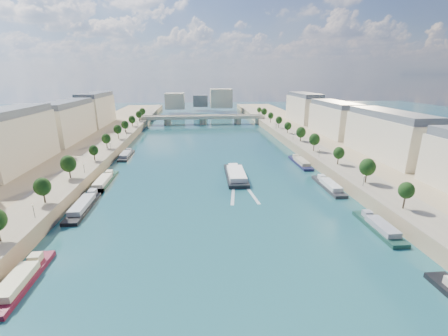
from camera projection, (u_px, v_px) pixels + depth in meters
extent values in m
plane|color=#0C2D37|center=(210.00, 161.00, 156.65)|extent=(700.00, 700.00, 0.00)
cube|color=#9E8460|center=(66.00, 160.00, 149.33)|extent=(44.00, 520.00, 5.00)
cube|color=#9E8460|center=(342.00, 153.00, 162.48)|extent=(44.00, 520.00, 5.00)
cube|color=gray|center=(96.00, 155.00, 149.94)|extent=(14.00, 520.00, 0.10)
cube|color=gray|center=(316.00, 149.00, 160.35)|extent=(14.00, 520.00, 0.10)
cylinder|color=#382B1E|center=(45.00, 196.00, 94.47)|extent=(0.50, 0.50, 3.82)
ellipsoid|color=black|center=(43.00, 185.00, 93.40)|extent=(4.80, 4.80, 5.52)
cylinder|color=#382B1E|center=(74.00, 172.00, 117.27)|extent=(0.50, 0.50, 3.82)
ellipsoid|color=black|center=(73.00, 163.00, 116.20)|extent=(4.80, 4.80, 5.52)
cylinder|color=#382B1E|center=(93.00, 156.00, 140.07)|extent=(0.50, 0.50, 3.82)
ellipsoid|color=black|center=(92.00, 149.00, 139.00)|extent=(4.80, 4.80, 5.52)
cylinder|color=#382B1E|center=(108.00, 145.00, 162.87)|extent=(0.50, 0.50, 3.82)
ellipsoid|color=black|center=(107.00, 138.00, 161.80)|extent=(4.80, 4.80, 5.52)
cylinder|color=#382B1E|center=(118.00, 136.00, 185.67)|extent=(0.50, 0.50, 3.82)
ellipsoid|color=black|center=(117.00, 130.00, 184.60)|extent=(4.80, 4.80, 5.52)
cylinder|color=#382B1E|center=(126.00, 129.00, 208.47)|extent=(0.50, 0.50, 3.82)
ellipsoid|color=black|center=(126.00, 124.00, 207.40)|extent=(4.80, 4.80, 5.52)
cylinder|color=#382B1E|center=(133.00, 124.00, 231.27)|extent=(0.50, 0.50, 3.82)
ellipsoid|color=black|center=(133.00, 119.00, 230.20)|extent=(4.80, 4.80, 5.52)
cylinder|color=#382B1E|center=(139.00, 120.00, 254.07)|extent=(0.50, 0.50, 3.82)
ellipsoid|color=black|center=(138.00, 115.00, 253.00)|extent=(4.80, 4.80, 5.52)
cylinder|color=#382B1E|center=(143.00, 116.00, 276.88)|extent=(0.50, 0.50, 3.82)
ellipsoid|color=black|center=(143.00, 112.00, 275.80)|extent=(4.80, 4.80, 5.52)
cylinder|color=#382B1E|center=(406.00, 203.00, 89.31)|extent=(0.50, 0.50, 3.82)
ellipsoid|color=black|center=(408.00, 191.00, 88.24)|extent=(4.80, 4.80, 5.52)
cylinder|color=#382B1E|center=(363.00, 176.00, 112.11)|extent=(0.50, 0.50, 3.82)
ellipsoid|color=black|center=(364.00, 167.00, 111.04)|extent=(4.80, 4.80, 5.52)
cylinder|color=#382B1E|center=(334.00, 159.00, 134.91)|extent=(0.50, 0.50, 3.82)
ellipsoid|color=black|center=(335.00, 152.00, 133.84)|extent=(4.80, 4.80, 5.52)
cylinder|color=#382B1E|center=(314.00, 147.00, 157.71)|extent=(0.50, 0.50, 3.82)
ellipsoid|color=black|center=(315.00, 140.00, 156.64)|extent=(4.80, 4.80, 5.52)
cylinder|color=#382B1E|center=(299.00, 138.00, 180.51)|extent=(0.50, 0.50, 3.82)
ellipsoid|color=black|center=(299.00, 132.00, 179.44)|extent=(4.80, 4.80, 5.52)
cylinder|color=#382B1E|center=(287.00, 131.00, 203.32)|extent=(0.50, 0.50, 3.82)
ellipsoid|color=black|center=(287.00, 126.00, 202.24)|extent=(4.80, 4.80, 5.52)
cylinder|color=#382B1E|center=(278.00, 125.00, 226.12)|extent=(0.50, 0.50, 3.82)
ellipsoid|color=black|center=(278.00, 120.00, 225.04)|extent=(4.80, 4.80, 5.52)
cylinder|color=#382B1E|center=(270.00, 120.00, 248.92)|extent=(0.50, 0.50, 3.82)
ellipsoid|color=black|center=(270.00, 116.00, 247.85)|extent=(4.80, 4.80, 5.52)
cylinder|color=#382B1E|center=(264.00, 117.00, 271.72)|extent=(0.50, 0.50, 3.82)
ellipsoid|color=black|center=(264.00, 113.00, 270.65)|extent=(4.80, 4.80, 5.52)
cylinder|color=#382B1E|center=(258.00, 113.00, 294.52)|extent=(0.50, 0.50, 3.82)
ellipsoid|color=black|center=(258.00, 110.00, 293.45)|extent=(4.80, 4.80, 5.52)
cylinder|color=black|center=(34.00, 211.00, 83.27)|extent=(0.14, 0.14, 4.00)
sphere|color=#FFE5B2|center=(32.00, 205.00, 82.64)|extent=(0.36, 0.36, 0.36)
cylinder|color=black|center=(84.00, 169.00, 121.27)|extent=(0.14, 0.14, 4.00)
sphere|color=#FFE5B2|center=(83.00, 164.00, 120.64)|extent=(0.36, 0.36, 0.36)
cylinder|color=black|center=(110.00, 146.00, 159.27)|extent=(0.14, 0.14, 4.00)
sphere|color=#FFE5B2|center=(110.00, 142.00, 158.65)|extent=(0.36, 0.36, 0.36)
cylinder|color=black|center=(126.00, 132.00, 197.27)|extent=(0.14, 0.14, 4.00)
sphere|color=#FFE5B2|center=(126.00, 129.00, 196.65)|extent=(0.36, 0.36, 0.36)
cylinder|color=black|center=(137.00, 123.00, 235.28)|extent=(0.14, 0.14, 4.00)
sphere|color=#FFE5B2|center=(137.00, 120.00, 234.65)|extent=(0.36, 0.36, 0.36)
cylinder|color=black|center=(364.00, 181.00, 107.11)|extent=(0.14, 0.14, 4.00)
sphere|color=#FFE5B2|center=(364.00, 175.00, 106.48)|extent=(0.36, 0.36, 0.36)
cylinder|color=black|center=(319.00, 153.00, 145.11)|extent=(0.14, 0.14, 4.00)
sphere|color=#FFE5B2|center=(320.00, 149.00, 144.48)|extent=(0.36, 0.36, 0.36)
cylinder|color=black|center=(293.00, 137.00, 183.11)|extent=(0.14, 0.14, 4.00)
sphere|color=#FFE5B2|center=(293.00, 133.00, 182.48)|extent=(0.36, 0.36, 0.36)
cylinder|color=black|center=(276.00, 126.00, 221.11)|extent=(0.14, 0.14, 4.00)
sphere|color=#FFE5B2|center=(276.00, 123.00, 220.48)|extent=(0.36, 0.36, 0.36)
cylinder|color=black|center=(264.00, 119.00, 259.11)|extent=(0.14, 0.14, 4.00)
sphere|color=#FFE5B2|center=(264.00, 116.00, 258.49)|extent=(0.36, 0.36, 0.36)
cube|color=beige|center=(13.00, 144.00, 128.27)|extent=(16.00, 52.00, 20.00)
cube|color=#474C54|center=(8.00, 117.00, 124.80)|extent=(14.72, 50.44, 3.20)
cube|color=beige|center=(68.00, 123.00, 183.37)|extent=(16.00, 52.00, 20.00)
cube|color=#474C54|center=(65.00, 104.00, 179.91)|extent=(14.72, 50.44, 3.20)
cube|color=beige|center=(97.00, 112.00, 238.47)|extent=(16.00, 52.00, 20.00)
cube|color=#474C54|center=(95.00, 97.00, 235.01)|extent=(14.72, 50.44, 3.20)
cube|color=beige|center=(388.00, 136.00, 143.79)|extent=(16.00, 52.00, 20.00)
cube|color=#474C54|center=(392.00, 112.00, 140.33)|extent=(14.72, 50.44, 3.20)
cube|color=beige|center=(334.00, 119.00, 198.89)|extent=(16.00, 52.00, 20.00)
cube|color=#474C54|center=(336.00, 102.00, 195.43)|extent=(14.72, 50.44, 3.20)
cube|color=beige|center=(304.00, 110.00, 253.99)|extent=(16.00, 52.00, 20.00)
cube|color=#474C54|center=(305.00, 96.00, 250.53)|extent=(14.72, 50.44, 3.20)
cube|color=beige|center=(175.00, 101.00, 349.25)|extent=(22.00, 18.00, 18.00)
cube|color=beige|center=(221.00, 98.00, 363.17)|extent=(26.00, 20.00, 22.00)
cube|color=#474C54|center=(200.00, 101.00, 376.33)|extent=(18.00, 16.00, 14.00)
cube|color=#C1B79E|center=(203.00, 117.00, 272.11)|extent=(112.00, 11.00, 2.20)
cube|color=#C1B79E|center=(203.00, 116.00, 266.92)|extent=(112.00, 0.80, 0.90)
cube|color=#C1B79E|center=(203.00, 115.00, 276.42)|extent=(112.00, 0.80, 0.90)
cylinder|color=#C1B79E|center=(168.00, 122.00, 270.30)|extent=(6.40, 6.40, 5.00)
cylinder|color=#C1B79E|center=(203.00, 121.00, 273.22)|extent=(6.40, 6.40, 5.00)
cylinder|color=#C1B79E|center=(238.00, 121.00, 276.14)|extent=(6.40, 6.40, 5.00)
cube|color=#C1B79E|center=(145.00, 122.00, 268.47)|extent=(6.00, 12.00, 5.00)
cube|color=#C1B79E|center=(259.00, 121.00, 277.97)|extent=(6.00, 12.00, 5.00)
cube|color=black|center=(236.00, 176.00, 132.63)|extent=(9.33, 29.91, 2.12)
cube|color=white|center=(236.00, 173.00, 129.78)|extent=(7.50, 19.49, 1.91)
cube|color=white|center=(233.00, 166.00, 140.51)|extent=(4.34, 3.68, 1.80)
cube|color=silver|center=(233.00, 191.00, 116.32)|extent=(5.09, 25.89, 0.04)
cube|color=silver|center=(249.00, 191.00, 116.91)|extent=(3.62, 26.00, 0.04)
cube|color=maroon|center=(22.00, 282.00, 64.97)|extent=(5.00, 21.65, 1.80)
cube|color=beige|center=(16.00, 281.00, 62.82)|extent=(4.10, 11.91, 1.60)
cube|color=beige|center=(36.00, 258.00, 70.61)|extent=(2.50, 2.60, 1.80)
cube|color=black|center=(85.00, 206.00, 102.62)|extent=(5.00, 28.41, 1.80)
cube|color=#A2A5AD|center=(82.00, 204.00, 99.95)|extent=(4.10, 15.63, 1.60)
cube|color=#A2A5AD|center=(92.00, 192.00, 110.18)|extent=(2.50, 3.41, 1.80)
cube|color=#1B4531|center=(105.00, 183.00, 124.91)|extent=(5.00, 27.20, 1.80)
cube|color=beige|center=(103.00, 181.00, 122.34)|extent=(4.10, 14.96, 1.60)
cube|color=beige|center=(109.00, 172.00, 132.13)|extent=(2.50, 3.26, 1.80)
cube|color=#242426|center=(126.00, 156.00, 165.43)|extent=(5.00, 22.70, 1.80)
cube|color=gray|center=(125.00, 154.00, 163.20)|extent=(4.10, 12.49, 1.60)
cube|color=gray|center=(129.00, 150.00, 171.37)|extent=(2.50, 2.72, 1.80)
cube|color=#173B32|center=(378.00, 229.00, 87.57)|extent=(5.00, 20.85, 1.80)
cube|color=#939199|center=(383.00, 226.00, 85.48)|extent=(4.10, 11.47, 1.60)
cube|color=#939199|center=(367.00, 214.00, 92.98)|extent=(2.50, 2.50, 1.80)
cube|color=#2B2A2D|center=(328.00, 187.00, 120.14)|extent=(5.00, 23.41, 1.80)
cube|color=silver|center=(331.00, 185.00, 117.86)|extent=(4.10, 12.88, 1.60)
cube|color=silver|center=(322.00, 177.00, 126.28)|extent=(2.50, 2.81, 1.80)
cube|color=#1D1D40|center=(300.00, 163.00, 151.83)|extent=(5.00, 24.67, 1.80)
cube|color=#C0B190|center=(302.00, 161.00, 149.45)|extent=(4.10, 13.57, 1.60)
cube|color=#C0B190|center=(296.00, 156.00, 158.32)|extent=(2.50, 2.96, 1.80)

